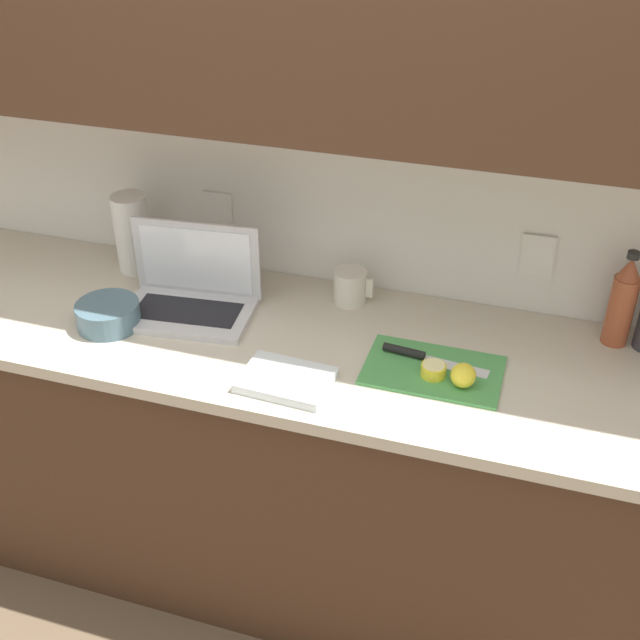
{
  "coord_description": "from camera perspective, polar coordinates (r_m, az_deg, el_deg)",
  "views": [
    {
      "loc": [
        0.67,
        -1.68,
        2.1
      ],
      "look_at": [
        0.14,
        -0.01,
        0.97
      ],
      "focal_mm": 45.0,
      "sensor_mm": 36.0,
      "label": 1
    }
  ],
  "objects": [
    {
      "name": "dish_towel",
      "position": [
        1.98,
        -2.44,
        -4.28
      ],
      "size": [
        0.23,
        0.17,
        0.02
      ],
      "primitive_type": "cube",
      "rotation": [
        0.0,
        0.0,
        -0.05
      ],
      "color": "white",
      "rests_on": "counter_unit"
    },
    {
      "name": "counter_unit",
      "position": [
        2.45,
        -3.6,
        -9.39
      ],
      "size": [
        2.26,
        0.65,
        0.89
      ],
      "color": "#472D1E",
      "rests_on": "ground_plane"
    },
    {
      "name": "knife",
      "position": [
        2.07,
        6.91,
        -2.5
      ],
      "size": [
        0.28,
        0.06,
        0.02
      ],
      "rotation": [
        0.0,
        0.0,
        -0.11
      ],
      "color": "silver",
      "rests_on": "cutting_board"
    },
    {
      "name": "wall_back",
      "position": [
        2.11,
        -1.64,
        18.01
      ],
      "size": [
        5.2,
        0.38,
        2.6
      ],
      "color": "white",
      "rests_on": "ground_plane"
    },
    {
      "name": "laptop",
      "position": [
        2.27,
        -9.13,
        2.02
      ],
      "size": [
        0.38,
        0.26,
        0.24
      ],
      "rotation": [
        0.0,
        0.0,
        0.1
      ],
      "color": "silver",
      "rests_on": "counter_unit"
    },
    {
      "name": "paper_towel_roll",
      "position": [
        2.48,
        -13.16,
        6.04
      ],
      "size": [
        0.11,
        0.11,
        0.24
      ],
      "color": "white",
      "rests_on": "counter_unit"
    },
    {
      "name": "lemon_half_cut",
      "position": [
        2.01,
        8.07,
        -3.55
      ],
      "size": [
        0.06,
        0.06,
        0.03
      ],
      "color": "yellow",
      "rests_on": "cutting_board"
    },
    {
      "name": "cutting_board",
      "position": [
        2.04,
        8.04,
        -3.56
      ],
      "size": [
        0.34,
        0.22,
        0.01
      ],
      "primitive_type": "cube",
      "color": "#4C9E51",
      "rests_on": "counter_unit"
    },
    {
      "name": "bottle_green_soda",
      "position": [
        2.21,
        20.71,
        1.21
      ],
      "size": [
        0.07,
        0.07,
        0.27
      ],
      "color": "#A34C2D",
      "rests_on": "counter_unit"
    },
    {
      "name": "measuring_cup",
      "position": [
        2.28,
        2.16,
        2.4
      ],
      "size": [
        0.12,
        0.1,
        0.1
      ],
      "color": "silver",
      "rests_on": "counter_unit"
    },
    {
      "name": "bowl_white",
      "position": [
        2.26,
        -14.82,
        0.37
      ],
      "size": [
        0.17,
        0.17,
        0.07
      ],
      "color": "slate",
      "rests_on": "counter_unit"
    },
    {
      "name": "ground_plane",
      "position": [
        2.77,
        -2.89,
        -16.53
      ],
      "size": [
        12.0,
        12.0,
        0.0
      ],
      "primitive_type": "plane",
      "color": "brown",
      "rests_on": "ground"
    },
    {
      "name": "lemon_whole_beside",
      "position": [
        1.98,
        10.15,
        -3.9
      ],
      "size": [
        0.06,
        0.06,
        0.06
      ],
      "color": "yellow",
      "rests_on": "cutting_board"
    }
  ]
}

